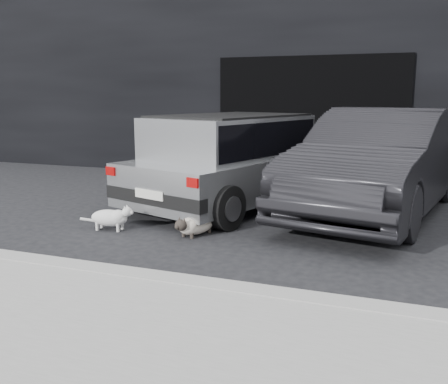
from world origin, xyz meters
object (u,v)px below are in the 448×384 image
(cat_siamese, at_px, (194,226))
(cat_white, at_px, (112,217))
(silver_hatchback, at_px, (234,156))
(second_car, at_px, (380,162))

(cat_siamese, distance_m, cat_white, 1.16)
(cat_siamese, bearing_deg, silver_hatchback, -67.56)
(second_car, height_order, cat_white, second_car)
(silver_hatchback, distance_m, cat_siamese, 2.07)
(cat_siamese, bearing_deg, cat_white, 25.20)
(second_car, distance_m, cat_white, 4.06)
(second_car, bearing_deg, cat_siamese, -123.65)
(cat_siamese, xyz_separation_m, cat_white, (-1.15, -0.13, 0.04))
(second_car, xyz_separation_m, cat_siamese, (-2.15, -2.16, -0.67))
(silver_hatchback, xyz_separation_m, second_car, (2.27, 0.21, -0.01))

